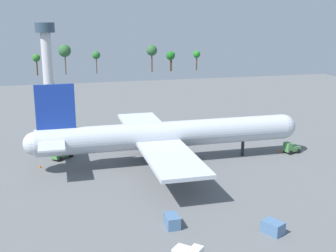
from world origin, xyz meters
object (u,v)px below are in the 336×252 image
Objects in this scene: catering_truck at (291,148)px; safety_cone_nose at (280,150)px; cargo_container_aft at (273,227)px; baggage_tug at (63,153)px; cargo_container_fore at (172,221)px; control_tower at (46,47)px; safety_cone_tail at (40,166)px; cargo_airplane at (166,135)px.

catering_truck reaches higher than safety_cone_nose.
baggage_tug is at bearing 124.03° from cargo_container_aft.
cargo_container_aft is (13.82, -5.66, -0.01)m from cargo_container_fore.
catering_truck is 1.30× the size of cargo_container_fore.
baggage_tug reaches higher than cargo_container_aft.
catering_truck is 45.72m from cargo_container_fore.
baggage_tug is 0.19× the size of control_tower.
cargo_container_fore is at bearing -67.80° from baggage_tug.
cargo_container_fore is 14.93m from cargo_container_aft.
catering_truck is 132.45m from control_tower.
control_tower reaches higher than catering_truck.
safety_cone_tail is (-4.86, -5.31, -0.77)m from baggage_tug.
control_tower is (-19.31, 147.05, 16.57)m from cargo_container_fore.
control_tower is at bearing 89.59° from safety_cone_tail.
cargo_container_fore is 0.11× the size of control_tower.
cargo_container_aft is 40.18m from safety_cone_nose.
safety_cone_nose is at bearing -3.20° from safety_cone_tail.
cargo_container_aft is (29.09, -43.08, -0.22)m from baggage_tug.
catering_truck is 40.35m from cargo_container_aft.
safety_cone_tail is at bearing 173.46° from cargo_airplane.
safety_cone_tail is at bearing 122.09° from cargo_container_fore.
cargo_airplane is 14.98× the size of catering_truck.
cargo_container_aft is at bearing -78.20° from cargo_airplane.
control_tower reaches higher than cargo_container_aft.
control_tower is (-25.88, 118.00, 11.36)m from cargo_airplane.
safety_cone_nose is (27.43, 0.04, -5.72)m from cargo_airplane.
baggage_tug is 1.73× the size of cargo_container_fore.
catering_truck is at bearing -27.93° from safety_cone_nose.
control_tower reaches higher than cargo_container_fore.
cargo_airplane is 19.49× the size of cargo_container_fore.
catering_truck is at bearing -2.20° from cargo_airplane.
control_tower is at bearing 92.11° from baggage_tug.
control_tower is (-53.31, 117.96, 17.08)m from safety_cone_nose.
cargo_container_fore is at bearing -142.38° from catering_truck.
control_tower is at bearing 114.32° from safety_cone_nose.
safety_cone_tail is at bearing -132.46° from baggage_tug.
baggage_tug reaches higher than safety_cone_tail.
catering_truck reaches higher than baggage_tug.
cargo_airplane reaches higher than catering_truck.
safety_cone_nose is 0.03× the size of control_tower.
cargo_airplane is 77.52× the size of safety_cone_tail.
baggage_tug is at bearing 112.20° from cargo_container_fore.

